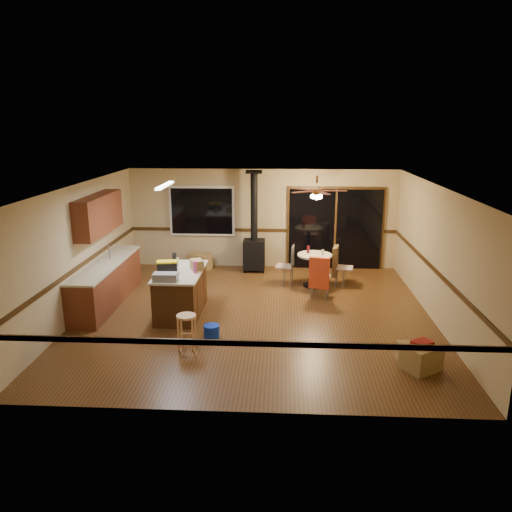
# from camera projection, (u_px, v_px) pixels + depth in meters

# --- Properties ---
(floor) EXTENTS (7.00, 7.00, 0.00)m
(floor) POSITION_uv_depth(u_px,v_px,m) (255.00, 315.00, 10.08)
(floor) COLOR #503116
(floor) RESTS_ON ground
(ceiling) EXTENTS (7.00, 7.00, 0.00)m
(ceiling) POSITION_uv_depth(u_px,v_px,m) (255.00, 186.00, 9.40)
(ceiling) COLOR silver
(ceiling) RESTS_ON ground
(wall_back) EXTENTS (7.00, 0.00, 7.00)m
(wall_back) POSITION_uv_depth(u_px,v_px,m) (263.00, 219.00, 13.12)
(wall_back) COLOR tan
(wall_back) RESTS_ON ground
(wall_front) EXTENTS (7.00, 0.00, 7.00)m
(wall_front) POSITION_uv_depth(u_px,v_px,m) (240.00, 322.00, 6.37)
(wall_front) COLOR tan
(wall_front) RESTS_ON ground
(wall_left) EXTENTS (0.00, 7.00, 7.00)m
(wall_left) POSITION_uv_depth(u_px,v_px,m) (80.00, 250.00, 9.93)
(wall_left) COLOR tan
(wall_left) RESTS_ON ground
(wall_right) EXTENTS (0.00, 7.00, 7.00)m
(wall_right) POSITION_uv_depth(u_px,v_px,m) (437.00, 255.00, 9.56)
(wall_right) COLOR tan
(wall_right) RESTS_ON ground
(chair_rail) EXTENTS (7.00, 7.00, 0.08)m
(chair_rail) POSITION_uv_depth(u_px,v_px,m) (255.00, 267.00, 9.82)
(chair_rail) COLOR #37220D
(chair_rail) RESTS_ON ground
(window) EXTENTS (1.72, 0.10, 1.32)m
(window) POSITION_uv_depth(u_px,v_px,m) (202.00, 211.00, 13.10)
(window) COLOR black
(window) RESTS_ON ground
(sliding_door) EXTENTS (2.52, 0.10, 2.10)m
(sliding_door) POSITION_uv_depth(u_px,v_px,m) (335.00, 229.00, 13.03)
(sliding_door) COLOR black
(sliding_door) RESTS_ON ground
(lower_cabinets) EXTENTS (0.60, 3.00, 0.86)m
(lower_cabinets) POSITION_uv_depth(u_px,v_px,m) (107.00, 284.00, 10.62)
(lower_cabinets) COLOR maroon
(lower_cabinets) RESTS_ON ground
(countertop) EXTENTS (0.64, 3.04, 0.04)m
(countertop) POSITION_uv_depth(u_px,v_px,m) (105.00, 264.00, 10.51)
(countertop) COLOR #BEB594
(countertop) RESTS_ON lower_cabinets
(upper_cabinets) EXTENTS (0.35, 2.00, 0.80)m
(upper_cabinets) POSITION_uv_depth(u_px,v_px,m) (99.00, 214.00, 10.44)
(upper_cabinets) COLOR maroon
(upper_cabinets) RESTS_ON ground
(kitchen_island) EXTENTS (0.88, 1.68, 0.90)m
(kitchen_island) POSITION_uv_depth(u_px,v_px,m) (181.00, 292.00, 10.05)
(kitchen_island) COLOR #3C210F
(kitchen_island) RESTS_ON ground
(wood_stove) EXTENTS (0.55, 0.50, 2.52)m
(wood_stove) POSITION_uv_depth(u_px,v_px,m) (254.00, 244.00, 12.84)
(wood_stove) COLOR black
(wood_stove) RESTS_ON ground
(ceiling_fan) EXTENTS (0.24, 0.24, 0.55)m
(ceiling_fan) POSITION_uv_depth(u_px,v_px,m) (317.00, 193.00, 11.26)
(ceiling_fan) COLOR brown
(ceiling_fan) RESTS_ON ceiling
(fluorescent_strip) EXTENTS (0.10, 1.20, 0.04)m
(fluorescent_strip) POSITION_uv_depth(u_px,v_px,m) (165.00, 186.00, 9.80)
(fluorescent_strip) COLOR white
(fluorescent_strip) RESTS_ON ceiling
(toolbox_grey) EXTENTS (0.46, 0.27, 0.14)m
(toolbox_grey) POSITION_uv_depth(u_px,v_px,m) (166.00, 277.00, 9.32)
(toolbox_grey) COLOR slate
(toolbox_grey) RESTS_ON kitchen_island
(toolbox_black) EXTENTS (0.40, 0.25, 0.21)m
(toolbox_black) POSITION_uv_depth(u_px,v_px,m) (168.00, 268.00, 9.78)
(toolbox_black) COLOR black
(toolbox_black) RESTS_ON kitchen_island
(toolbox_yellow_lid) EXTENTS (0.43, 0.27, 0.03)m
(toolbox_yellow_lid) POSITION_uv_depth(u_px,v_px,m) (167.00, 262.00, 9.75)
(toolbox_yellow_lid) COLOR gold
(toolbox_yellow_lid) RESTS_ON toolbox_black
(box_on_island) EXTENTS (0.33, 0.36, 0.20)m
(box_on_island) POSITION_uv_depth(u_px,v_px,m) (197.00, 265.00, 10.00)
(box_on_island) COLOR olive
(box_on_island) RESTS_ON kitchen_island
(bottle_dark) EXTENTS (0.11, 0.11, 0.30)m
(bottle_dark) POSITION_uv_depth(u_px,v_px,m) (175.00, 260.00, 10.17)
(bottle_dark) COLOR black
(bottle_dark) RESTS_ON kitchen_island
(bottle_pink) EXTENTS (0.08, 0.08, 0.23)m
(bottle_pink) POSITION_uv_depth(u_px,v_px,m) (195.00, 267.00, 9.77)
(bottle_pink) COLOR #D84C8C
(bottle_pink) RESTS_ON kitchen_island
(bottle_white) EXTENTS (0.06, 0.06, 0.17)m
(bottle_white) POSITION_uv_depth(u_px,v_px,m) (177.00, 262.00, 10.28)
(bottle_white) COLOR white
(bottle_white) RESTS_ON kitchen_island
(bar_stool) EXTENTS (0.43, 0.43, 0.61)m
(bar_stool) POSITION_uv_depth(u_px,v_px,m) (187.00, 332.00, 8.52)
(bar_stool) COLOR tan
(bar_stool) RESTS_ON floor
(blue_bucket) EXTENTS (0.31, 0.31, 0.24)m
(blue_bucket) POSITION_uv_depth(u_px,v_px,m) (212.00, 331.00, 8.99)
(blue_bucket) COLOR #0D2FB6
(blue_bucket) RESTS_ON floor
(dining_table) EXTENTS (0.81, 0.81, 0.78)m
(dining_table) POSITION_uv_depth(u_px,v_px,m) (314.00, 265.00, 11.70)
(dining_table) COLOR black
(dining_table) RESTS_ON ground
(glass_red) EXTENTS (0.08, 0.08, 0.18)m
(glass_red) POSITION_uv_depth(u_px,v_px,m) (308.00, 249.00, 11.72)
(glass_red) COLOR #590C14
(glass_red) RESTS_ON dining_table
(glass_cream) EXTENTS (0.06, 0.06, 0.13)m
(glass_cream) POSITION_uv_depth(u_px,v_px,m) (323.00, 252.00, 11.56)
(glass_cream) COLOR beige
(glass_cream) RESTS_ON dining_table
(chair_left) EXTENTS (0.46, 0.45, 0.51)m
(chair_left) POSITION_uv_depth(u_px,v_px,m) (289.00, 261.00, 11.80)
(chair_left) COLOR tan
(chair_left) RESTS_ON ground
(chair_near) EXTENTS (0.52, 0.55, 0.70)m
(chair_near) POSITION_uv_depth(u_px,v_px,m) (319.00, 273.00, 10.83)
(chair_near) COLOR tan
(chair_near) RESTS_ON ground
(chair_right) EXTENTS (0.54, 0.51, 0.70)m
(chair_right) POSITION_uv_depth(u_px,v_px,m) (336.00, 261.00, 11.74)
(chair_right) COLOR tan
(chair_right) RESTS_ON ground
(box_under_window) EXTENTS (0.66, 0.60, 0.43)m
(box_under_window) POSITION_uv_depth(u_px,v_px,m) (200.00, 262.00, 13.10)
(box_under_window) COLOR olive
(box_under_window) RESTS_ON floor
(box_corner_a) EXTENTS (0.69, 0.67, 0.40)m
(box_corner_a) POSITION_uv_depth(u_px,v_px,m) (421.00, 357.00, 7.82)
(box_corner_a) COLOR olive
(box_corner_a) RESTS_ON floor
(box_corner_b) EXTENTS (0.39, 0.34, 0.30)m
(box_corner_b) POSITION_uv_depth(u_px,v_px,m) (409.00, 352.00, 8.10)
(box_corner_b) COLOR olive
(box_corner_b) RESTS_ON floor
(box_small_red) EXTENTS (0.37, 0.36, 0.08)m
(box_small_red) POSITION_uv_depth(u_px,v_px,m) (422.00, 343.00, 7.75)
(box_small_red) COLOR maroon
(box_small_red) RESTS_ON box_corner_a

